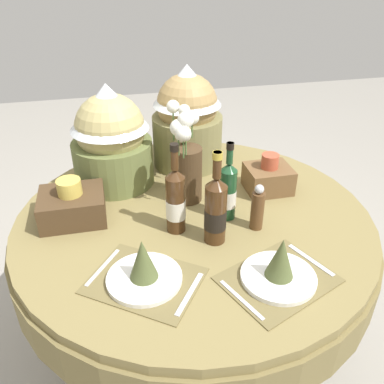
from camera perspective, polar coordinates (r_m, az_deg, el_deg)
name	(u,v)px	position (r m, az deg, el deg)	size (l,w,h in m)	color
ground	(194,342)	(2.15, 0.22, -20.25)	(8.00, 8.00, 0.00)	#9E998E
dining_table	(194,240)	(1.70, 0.26, -6.72)	(1.42, 1.42, 0.77)	olive
place_setting_left	(144,270)	(1.30, -6.76, -10.75)	(0.43, 0.41, 0.16)	brown
place_setting_right	(280,269)	(1.32, 12.13, -10.41)	(0.41, 0.37, 0.16)	brown
flower_vase	(186,159)	(1.62, -0.90, 4.56)	(0.15, 0.23, 0.40)	#47331E
wine_bottle_left	(216,210)	(1.41, 3.32, -2.49)	(0.08, 0.08, 0.35)	#422814
wine_bottle_centre	(228,191)	(1.54, 5.04, 0.18)	(0.07, 0.07, 0.32)	#194223
wine_bottle_right	(176,200)	(1.46, -2.31, -1.16)	(0.07, 0.07, 0.35)	#422814
pepper_mill	(257,209)	(1.52, 9.13, -2.30)	(0.05, 0.05, 0.18)	brown
gift_tub_back_left	(111,134)	(1.77, -11.30, 7.99)	(0.35, 0.35, 0.45)	olive
gift_tub_back_centre	(187,114)	(1.90, -0.67, 10.84)	(0.33, 0.33, 0.47)	olive
woven_basket_side_left	(72,205)	(1.62, -16.37, -1.74)	(0.24, 0.20, 0.17)	#47331E
woven_basket_side_right	(268,177)	(1.78, 10.60, 2.05)	(0.19, 0.16, 0.17)	brown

